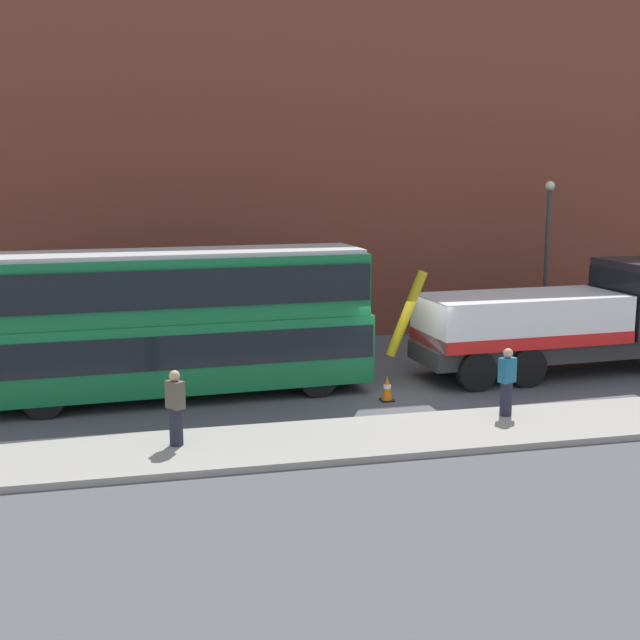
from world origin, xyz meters
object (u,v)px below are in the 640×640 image
(recovery_tow_truck, at_px, (572,317))
(street_lamp, at_px, (547,245))
(double_decker_bus, at_px, (169,318))
(pedestrian_onlooker, at_px, (176,409))
(traffic_cone_near_bus, at_px, (387,389))
(pedestrian_bystander, at_px, (507,383))

(recovery_tow_truck, xyz_separation_m, street_lamp, (1.96, 5.32, 1.71))
(double_decker_bus, distance_m, street_lamp, 15.18)
(recovery_tow_truck, xyz_separation_m, pedestrian_onlooker, (-12.30, -4.51, -0.77))
(double_decker_bus, xyz_separation_m, traffic_cone_near_bus, (5.70, -1.68, -1.89))
(double_decker_bus, distance_m, pedestrian_onlooker, 4.65)
(recovery_tow_truck, height_order, pedestrian_onlooker, recovery_tow_truck)
(double_decker_bus, bearing_deg, pedestrian_onlooker, -94.45)
(double_decker_bus, xyz_separation_m, pedestrian_bystander, (8.03, -4.08, -1.25))
(street_lamp, bearing_deg, pedestrian_onlooker, -145.43)
(recovery_tow_truck, distance_m, street_lamp, 5.92)
(pedestrian_bystander, bearing_deg, traffic_cone_near_bus, 21.89)
(pedestrian_onlooker, height_order, pedestrian_bystander, same)
(double_decker_bus, xyz_separation_m, pedestrian_onlooker, (-0.11, -4.48, -1.25))
(pedestrian_bystander, height_order, street_lamp, street_lamp)
(pedestrian_bystander, bearing_deg, pedestrian_onlooker, 70.52)
(pedestrian_onlooker, distance_m, street_lamp, 17.50)
(double_decker_bus, distance_m, traffic_cone_near_bus, 6.23)
(street_lamp, bearing_deg, traffic_cone_near_bus, -140.27)
(pedestrian_onlooker, relative_size, pedestrian_bystander, 1.00)
(pedestrian_onlooker, bearing_deg, traffic_cone_near_bus, -8.99)
(recovery_tow_truck, bearing_deg, street_lamp, 66.72)
(traffic_cone_near_bus, relative_size, street_lamp, 0.12)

